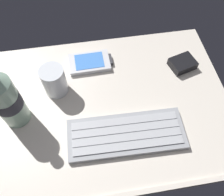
% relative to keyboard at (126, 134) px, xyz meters
% --- Properties ---
extents(ground_plane, '(0.64, 0.48, 0.03)m').
position_rel_keyboard_xyz_m(ground_plane, '(-0.02, 0.09, -0.02)').
color(ground_plane, beige).
extents(keyboard, '(0.29, 0.12, 0.02)m').
position_rel_keyboard_xyz_m(keyboard, '(0.00, 0.00, 0.00)').
color(keyboard, '#93969B').
rests_on(keyboard, ground_plane).
extents(handheld_device, '(0.13, 0.08, 0.02)m').
position_rel_keyboard_xyz_m(handheld_device, '(-0.06, 0.24, -0.00)').
color(handheld_device, silver).
rests_on(handheld_device, ground_plane).
extents(juice_cup, '(0.06, 0.06, 0.09)m').
position_rel_keyboard_xyz_m(juice_cup, '(-0.16, 0.17, 0.03)').
color(juice_cup, silver).
rests_on(juice_cup, ground_plane).
extents(water_bottle, '(0.07, 0.07, 0.21)m').
position_rel_keyboard_xyz_m(water_bottle, '(-0.27, 0.10, 0.08)').
color(water_bottle, '#9EC1A8').
rests_on(water_bottle, ground_plane).
extents(charger_block, '(0.08, 0.07, 0.02)m').
position_rel_keyboard_xyz_m(charger_block, '(0.21, 0.19, 0.00)').
color(charger_block, black).
rests_on(charger_block, ground_plane).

